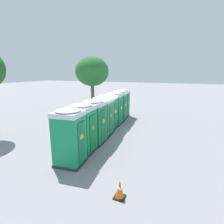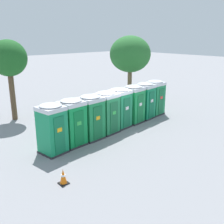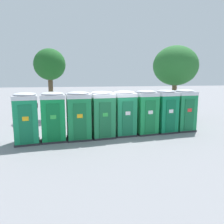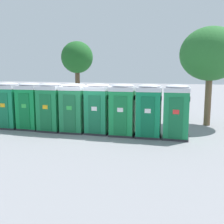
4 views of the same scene
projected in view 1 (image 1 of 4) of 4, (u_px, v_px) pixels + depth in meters
ground_plane at (103, 132)px, 12.14m from camera, size 120.00×120.00×0.00m
portapotty_0 at (69, 137)px, 7.60m from camera, size 1.30×1.33×2.54m
portapotty_1 at (82, 128)px, 8.81m from camera, size 1.29×1.28×2.54m
portapotty_2 at (94, 121)px, 9.99m from camera, size 1.31×1.27×2.54m
portapotty_3 at (102, 116)px, 11.18m from camera, size 1.34×1.32×2.54m
portapotty_4 at (108, 112)px, 12.40m from camera, size 1.26×1.30×2.54m
portapotty_5 at (114, 108)px, 13.58m from camera, size 1.34×1.33×2.54m
portapotty_6 at (119, 105)px, 14.78m from camera, size 1.30×1.33×2.54m
portapotty_7 at (122, 103)px, 15.98m from camera, size 1.25×1.27×2.54m
street_tree_0 at (92, 72)px, 18.01m from camera, size 3.44×3.44×5.65m
traffic_cone at (120, 189)px, 5.66m from camera, size 0.36×0.36×0.64m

